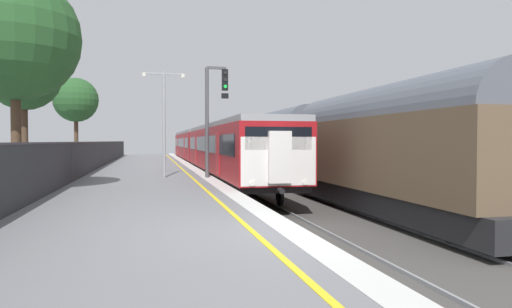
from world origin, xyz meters
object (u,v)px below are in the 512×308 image
(platform_lamp_mid, at_px, (164,114))
(background_tree_centre, at_px, (12,39))
(background_tree_right, at_px, (75,101))
(commuter_train_at_platform, at_px, (207,147))
(signal_gantry, at_px, (213,109))
(background_tree_left, at_px, (23,76))
(freight_train_adjacent_track, at_px, (253,143))

(platform_lamp_mid, relative_size, background_tree_centre, 0.69)
(platform_lamp_mid, bearing_deg, background_tree_right, 112.11)
(commuter_train_at_platform, height_order, background_tree_right, background_tree_right)
(commuter_train_at_platform, height_order, signal_gantry, signal_gantry)
(commuter_train_at_platform, height_order, background_tree_centre, background_tree_centre)
(platform_lamp_mid, distance_m, background_tree_right, 16.86)
(background_tree_left, height_order, background_tree_right, background_tree_right)
(freight_train_adjacent_track, distance_m, platform_lamp_mid, 16.98)
(background_tree_left, bearing_deg, platform_lamp_mid, -5.95)
(platform_lamp_mid, bearing_deg, freight_train_adjacent_track, 62.93)
(commuter_train_at_platform, distance_m, background_tree_centre, 21.37)
(platform_lamp_mid, height_order, background_tree_right, background_tree_right)
(freight_train_adjacent_track, height_order, platform_lamp_mid, platform_lamp_mid)
(commuter_train_at_platform, relative_size, background_tree_left, 6.43)
(commuter_train_at_platform, relative_size, background_tree_right, 6.25)
(signal_gantry, xyz_separation_m, background_tree_centre, (-7.25, -4.90, 1.83))
(freight_train_adjacent_track, bearing_deg, background_tree_left, -134.13)
(commuter_train_at_platform, height_order, background_tree_left, background_tree_left)
(platform_lamp_mid, distance_m, background_tree_left, 6.54)
(signal_gantry, height_order, platform_lamp_mid, signal_gantry)
(signal_gantry, bearing_deg, commuter_train_at_platform, 84.06)
(platform_lamp_mid, xyz_separation_m, background_tree_right, (-6.31, 15.53, 1.81))
(background_tree_centre, xyz_separation_m, background_tree_right, (-1.28, 21.14, -0.27))
(signal_gantry, bearing_deg, freight_train_adjacent_track, 70.83)
(signal_gantry, height_order, background_tree_centre, background_tree_centre)
(signal_gantry, xyz_separation_m, platform_lamp_mid, (-2.22, 0.71, -0.25))
(signal_gantry, distance_m, background_tree_right, 18.40)
(signal_gantry, bearing_deg, background_tree_right, 117.71)
(signal_gantry, relative_size, background_tree_centre, 0.72)
(freight_train_adjacent_track, xyz_separation_m, signal_gantry, (-5.49, -15.77, 1.70))
(commuter_train_at_platform, distance_m, background_tree_right, 10.80)
(commuter_train_at_platform, relative_size, freight_train_adjacent_track, 0.72)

